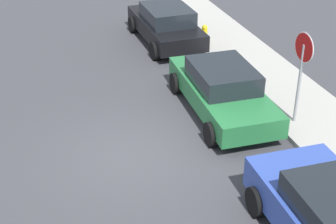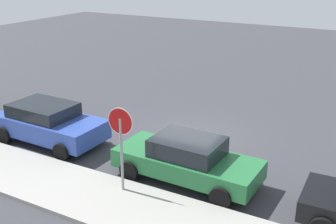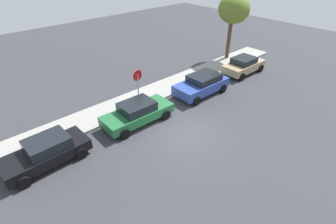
{
  "view_description": "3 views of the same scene",
  "coord_description": "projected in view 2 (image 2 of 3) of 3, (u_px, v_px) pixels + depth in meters",
  "views": [
    {
      "loc": [
        10.44,
        -2.4,
        7.19
      ],
      "look_at": [
        0.21,
        0.88,
        1.18
      ],
      "focal_mm": 55.0,
      "sensor_mm": 36.0,
      "label": 1
    },
    {
      "loc": [
        -6.46,
        13.39,
        6.52
      ],
      "look_at": [
        0.45,
        0.95,
        1.31
      ],
      "focal_mm": 45.0,
      "sensor_mm": 36.0,
      "label": 2
    },
    {
      "loc": [
        -9.09,
        -8.44,
        9.47
      ],
      "look_at": [
        -0.39,
        1.2,
        1.18
      ],
      "focal_mm": 28.0,
      "sensor_mm": 36.0,
      "label": 3
    }
  ],
  "objects": [
    {
      "name": "sidewalk_curb",
      "position": [
        108.0,
        201.0,
        11.86
      ],
      "size": [
        32.0,
        2.39,
        0.14
      ],
      "primitive_type": "cube",
      "color": "#9E9B93",
      "rests_on": "ground_plane"
    },
    {
      "name": "parked_car_green",
      "position": [
        187.0,
        159.0,
        12.89
      ],
      "size": [
        4.57,
        2.09,
        1.42
      ],
      "color": "#236B38",
      "rests_on": "ground_plane"
    },
    {
      "name": "ground_plane",
      "position": [
        190.0,
        138.0,
        16.18
      ],
      "size": [
        60.0,
        60.0,
        0.0
      ],
      "primitive_type": "plane",
      "color": "#38383D"
    },
    {
      "name": "stop_sign",
      "position": [
        121.0,
        136.0,
        11.77
      ],
      "size": [
        0.8,
        0.08,
        2.68
      ],
      "color": "gray",
      "rests_on": "ground_plane"
    },
    {
      "name": "parked_car_blue",
      "position": [
        49.0,
        123.0,
        15.62
      ],
      "size": [
        4.28,
        2.19,
        1.48
      ],
      "color": "#2D479E",
      "rests_on": "ground_plane"
    }
  ]
}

